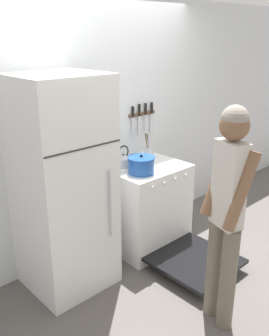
# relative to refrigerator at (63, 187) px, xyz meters

# --- Properties ---
(ground_plane) EXTENTS (14.00, 14.00, 0.00)m
(ground_plane) POSITION_rel_refrigerator_xyz_m (0.67, 0.34, -0.95)
(ground_plane) COLOR #5B5654
(wall_back) EXTENTS (10.00, 0.06, 2.55)m
(wall_back) POSITION_rel_refrigerator_xyz_m (0.67, 0.37, 0.33)
(wall_back) COLOR silver
(wall_back) RESTS_ON ground_plane
(refrigerator) EXTENTS (0.71, 0.71, 1.90)m
(refrigerator) POSITION_rel_refrigerator_xyz_m (0.00, 0.00, 0.00)
(refrigerator) COLOR white
(refrigerator) RESTS_ON ground_plane
(stove_range) EXTENTS (0.80, 1.42, 0.91)m
(stove_range) POSITION_rel_refrigerator_xyz_m (0.97, -0.04, -0.50)
(stove_range) COLOR white
(stove_range) RESTS_ON ground_plane
(dutch_oven_pot) EXTENTS (0.31, 0.27, 0.19)m
(dutch_oven_pot) POSITION_rel_refrigerator_xyz_m (0.79, -0.14, 0.04)
(dutch_oven_pot) COLOR #1E4C9E
(dutch_oven_pot) RESTS_ON stove_range
(tea_kettle) EXTENTS (0.23, 0.18, 0.22)m
(tea_kettle) POSITION_rel_refrigerator_xyz_m (0.81, 0.13, 0.02)
(tea_kettle) COLOR silver
(tea_kettle) RESTS_ON stove_range
(utensil_jar) EXTENTS (0.10, 0.11, 0.27)m
(utensil_jar) POSITION_rel_refrigerator_xyz_m (1.17, 0.14, 0.03)
(utensil_jar) COLOR #B7BABF
(utensil_jar) RESTS_ON stove_range
(person) EXTENTS (0.35, 0.41, 1.75)m
(person) POSITION_rel_refrigerator_xyz_m (0.59, -1.25, 0.05)
(person) COLOR #6B6051
(person) RESTS_ON ground_plane
(wall_knife_strip) EXTENTS (0.38, 0.03, 0.35)m
(wall_knife_strip) POSITION_rel_refrigerator_xyz_m (1.25, 0.32, 0.40)
(wall_knife_strip) COLOR brown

